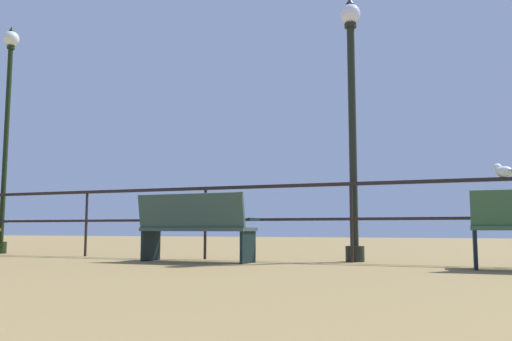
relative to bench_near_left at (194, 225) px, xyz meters
name	(u,v)px	position (x,y,z in m)	size (l,w,h in m)	color
pier_railing	(351,203)	(2.06, 0.75, 0.31)	(18.24, 0.05, 1.11)	black
bench_near_left	(194,225)	(0.00, 0.00, 0.00)	(1.64, 0.70, 0.95)	#304840
lamppost_left	(7,115)	(-4.63, 0.95, 2.13)	(0.30, 0.30, 4.42)	black
lamppost_center	(352,111)	(2.06, 0.95, 1.64)	(0.30, 0.30, 3.88)	black
seagull_on_rail	(503,171)	(4.00, 0.77, 0.68)	(0.28, 0.34, 0.19)	white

